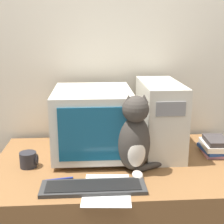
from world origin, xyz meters
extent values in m
cube|color=beige|center=(0.00, 0.89, 1.25)|extent=(7.00, 0.05, 2.50)
cube|color=brown|center=(0.00, 0.41, 0.36)|extent=(1.38, 0.82, 0.73)
cube|color=beige|center=(-0.15, 0.53, 0.74)|extent=(0.30, 0.29, 0.02)
cube|color=beige|center=(-0.15, 0.53, 0.93)|extent=(0.43, 0.48, 0.35)
cube|color=navy|center=(-0.15, 0.29, 0.93)|extent=(0.34, 0.01, 0.27)
cube|color=beige|center=(0.24, 0.56, 0.93)|extent=(0.21, 0.48, 0.41)
cube|color=slate|center=(0.24, 0.32, 1.04)|extent=(0.15, 0.01, 0.07)
cube|color=#2D2D2D|center=(-0.15, 0.12, 0.74)|extent=(0.48, 0.14, 0.02)
cube|color=black|center=(-0.15, 0.12, 0.75)|extent=(0.43, 0.11, 0.00)
ellipsoid|color=#38332D|center=(0.05, 0.31, 0.87)|extent=(0.18, 0.19, 0.29)
ellipsoid|color=beige|center=(0.06, 0.24, 0.85)|extent=(0.10, 0.06, 0.16)
sphere|color=#38332D|center=(0.05, 0.28, 1.06)|extent=(0.14, 0.14, 0.13)
cone|color=#38332D|center=(0.02, 0.28, 1.11)|extent=(0.04, 0.04, 0.04)
cone|color=#38332D|center=(0.10, 0.28, 1.11)|extent=(0.04, 0.04, 0.04)
ellipsoid|color=beige|center=(0.06, 0.21, 0.75)|extent=(0.06, 0.08, 0.04)
cylinder|color=#38332D|center=(0.13, 0.30, 0.74)|extent=(0.16, 0.11, 0.03)
cube|color=pink|center=(0.55, 0.48, 0.74)|extent=(0.14, 0.17, 0.02)
cube|color=#234793|center=(0.54, 0.48, 0.76)|extent=(0.14, 0.19, 0.02)
cube|color=beige|center=(0.55, 0.48, 0.78)|extent=(0.16, 0.20, 0.03)
cube|color=#383333|center=(0.55, 0.47, 0.81)|extent=(0.13, 0.17, 0.03)
cylinder|color=navy|center=(-0.32, 0.22, 0.73)|extent=(0.14, 0.03, 0.01)
cube|color=white|center=(-0.09, 0.11, 0.73)|extent=(0.23, 0.31, 0.00)
cylinder|color=#232328|center=(-0.49, 0.38, 0.77)|extent=(0.09, 0.09, 0.08)
torus|color=#232328|center=(-0.45, 0.38, 0.77)|extent=(0.01, 0.06, 0.06)
camera|label=1|loc=(-0.16, -1.16, 1.44)|focal=50.00mm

